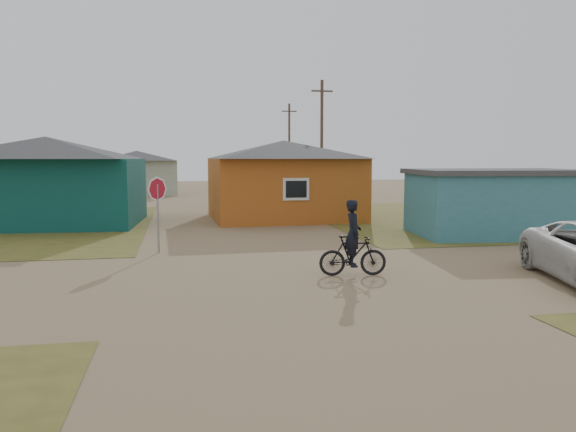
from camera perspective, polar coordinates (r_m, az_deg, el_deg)
name	(u,v)px	position (r m, az deg, el deg)	size (l,w,h in m)	color
ground	(288,280)	(14.13, -0.01, -6.55)	(120.00, 120.00, 0.00)	#8D7251
grass_ne	(503,216)	(31.47, 20.97, 0.01)	(20.00, 18.00, 0.00)	olive
house_teal	(47,180)	(27.69, -23.27, 3.41)	(8.93, 7.08, 4.00)	#0B3D39
house_yellow	(284,179)	(28.03, -0.44, 3.81)	(7.72, 6.76, 3.90)	#B1581B
shed_turquoise	(493,202)	(23.49, 20.14, 1.34)	(6.71, 4.93, 2.60)	teal
house_pale_west	(137,172)	(47.68, -15.09, 4.33)	(7.04, 6.15, 3.60)	#A3AE95
house_beige_east	(310,170)	(55.02, 2.29, 4.72)	(6.95, 6.05, 3.60)	tan
house_pale_north	(63,170)	(60.63, -21.86, 4.32)	(6.28, 5.81, 3.40)	#A3AE95
utility_pole_near	(322,141)	(36.71, 3.44, 7.65)	(1.40, 0.20, 8.00)	brown
utility_pole_far	(289,146)	(52.54, 0.13, 7.16)	(1.40, 0.20, 8.00)	brown
stop_sign	(157,197)	(18.36, -13.12, 1.91)	(0.76, 0.35, 2.47)	gray
cyclist	(353,248)	(14.64, 6.61, -3.26)	(1.80, 0.69, 1.99)	black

